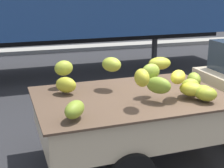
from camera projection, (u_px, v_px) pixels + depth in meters
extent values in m
plane|color=#28282B|center=(192.00, 159.00, 5.21)|extent=(220.00, 220.00, 0.00)
cube|color=gray|center=(77.00, 48.00, 13.74)|extent=(80.00, 0.80, 0.16)
cube|color=#CCB793|center=(130.00, 127.00, 4.98)|extent=(2.72, 1.81, 0.08)
cube|color=#CCB793|center=(112.00, 94.00, 5.66)|extent=(2.66, 0.14, 0.44)
cube|color=#CCB793|center=(155.00, 134.00, 4.15)|extent=(2.66, 0.14, 0.44)
cube|color=#CCB793|center=(205.00, 101.00, 5.31)|extent=(0.11, 1.72, 0.44)
cube|color=#CCB793|center=(41.00, 123.00, 4.50)|extent=(0.11, 1.72, 0.44)
cube|color=#B21914|center=(111.00, 96.00, 5.70)|extent=(2.56, 0.10, 0.07)
cube|color=brown|center=(130.00, 96.00, 4.84)|extent=(2.85, 1.93, 0.03)
ellipsoid|color=#A0AD31|center=(111.00, 64.00, 5.01)|extent=(0.38, 0.40, 0.22)
ellipsoid|color=olive|center=(159.00, 85.00, 4.49)|extent=(0.38, 0.40, 0.23)
ellipsoid|color=olive|center=(194.00, 80.00, 5.26)|extent=(0.29, 0.35, 0.23)
ellipsoid|color=gold|center=(192.00, 89.00, 4.65)|extent=(0.42, 0.40, 0.19)
ellipsoid|color=olive|center=(190.00, 85.00, 4.78)|extent=(0.27, 0.20, 0.20)
ellipsoid|color=#A9AC2C|center=(160.00, 63.00, 5.46)|extent=(0.39, 0.27, 0.21)
ellipsoid|color=#9FAD32|center=(64.00, 68.00, 5.13)|extent=(0.35, 0.30, 0.24)
ellipsoid|color=gold|center=(142.00, 78.00, 4.23)|extent=(0.23, 0.32, 0.23)
ellipsoid|color=#89A332|center=(151.00, 72.00, 4.70)|extent=(0.32, 0.26, 0.24)
ellipsoid|color=gold|center=(66.00, 85.00, 4.86)|extent=(0.39, 0.38, 0.23)
ellipsoid|color=#929D29|center=(207.00, 94.00, 4.51)|extent=(0.34, 0.32, 0.19)
ellipsoid|color=olive|center=(75.00, 109.00, 3.93)|extent=(0.38, 0.42, 0.20)
ellipsoid|color=yellow|center=(178.00, 77.00, 4.59)|extent=(0.38, 0.41, 0.18)
ellipsoid|color=olive|center=(203.00, 92.00, 4.57)|extent=(0.35, 0.34, 0.20)
cylinder|color=black|center=(95.00, 124.00, 5.71)|extent=(0.65, 0.22, 0.64)
cube|color=black|center=(54.00, 39.00, 9.78)|extent=(11.05, 0.68, 0.30)
cylinder|color=#38383A|center=(154.00, 48.00, 10.91)|extent=(0.18, 0.18, 1.25)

